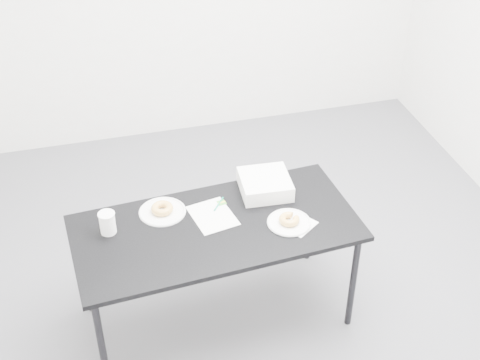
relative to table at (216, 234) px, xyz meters
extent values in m
plane|color=#4F4F54|center=(0.18, 0.13, -0.64)|extent=(4.00, 4.00, 0.00)
cube|color=black|center=(0.00, 0.00, 0.04)|extent=(1.56, 0.81, 0.03)
cylinder|color=black|center=(-0.68, -0.35, -0.31)|extent=(0.04, 0.04, 0.66)
cylinder|color=black|center=(-0.72, 0.25, -0.31)|extent=(0.04, 0.04, 0.66)
cylinder|color=black|center=(0.72, -0.25, -0.31)|extent=(0.04, 0.04, 0.66)
cylinder|color=black|center=(0.68, 0.35, -0.31)|extent=(0.04, 0.04, 0.66)
cube|color=white|center=(0.00, 0.09, 0.05)|extent=(0.26, 0.30, 0.00)
cube|color=green|center=(0.08, 0.18, 0.06)|extent=(0.05, 0.05, 0.00)
cylinder|color=#0B8161|center=(0.06, 0.17, 0.06)|extent=(0.08, 0.11, 0.01)
cube|color=white|center=(0.42, -0.10, 0.05)|extent=(0.23, 0.23, 0.00)
cylinder|color=white|center=(0.38, -0.08, 0.06)|extent=(0.23, 0.23, 0.01)
torus|color=#C88D3F|center=(0.38, -0.08, 0.08)|extent=(0.15, 0.15, 0.04)
cylinder|color=white|center=(-0.25, 0.19, 0.06)|extent=(0.26, 0.26, 0.01)
torus|color=#C88D3F|center=(-0.25, 0.19, 0.08)|extent=(0.15, 0.15, 0.04)
cylinder|color=white|center=(-0.55, 0.10, 0.11)|extent=(0.08, 0.08, 0.13)
cylinder|color=white|center=(0.29, 0.32, 0.06)|extent=(0.09, 0.09, 0.01)
cube|color=white|center=(0.34, 0.23, 0.10)|extent=(0.29, 0.29, 0.09)
camera|label=1|loc=(-0.58, -2.66, 2.33)|focal=50.00mm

